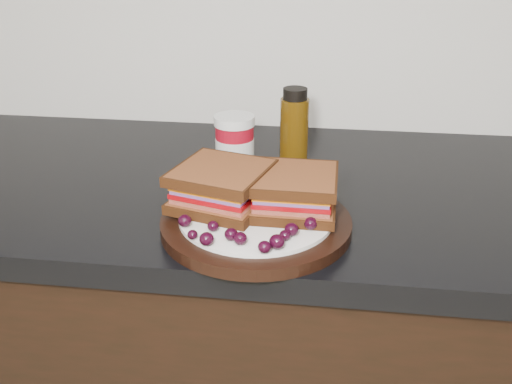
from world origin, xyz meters
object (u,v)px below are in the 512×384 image
sandwich_left (222,186)px  oil_bottle (294,127)px  condiment_jar (235,145)px  plate (256,223)px

sandwich_left → oil_bottle: 0.25m
condiment_jar → oil_bottle: 0.12m
plate → condiment_jar: condiment_jar is taller
plate → condiment_jar: 0.22m
sandwich_left → oil_bottle: oil_bottle is taller
plate → sandwich_left: sandwich_left is taller
plate → condiment_jar: (-0.07, 0.21, 0.04)m
sandwich_left → oil_bottle: size_ratio=0.90×
sandwich_left → condiment_jar: size_ratio=1.24×
sandwich_left → condiment_jar: 0.18m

